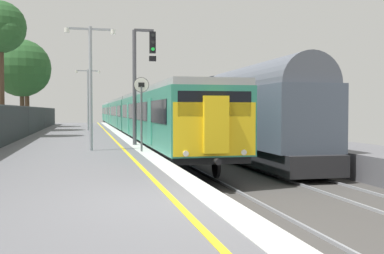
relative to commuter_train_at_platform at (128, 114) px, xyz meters
name	(u,v)px	position (x,y,z in m)	size (l,w,h in m)	color
ground	(328,226)	(0.54, -36.54, -1.88)	(17.40, 110.00, 1.21)	slate
commuter_train_at_platform	(128,114)	(0.00, 0.00, 0.00)	(2.83, 61.46, 3.81)	#2D846B
freight_train_adjacent_track	(220,111)	(4.00, -17.33, 0.31)	(2.60, 24.99, 4.72)	#232326
signal_gantry	(140,73)	(-1.49, -22.87, 2.08)	(1.10, 0.24, 5.39)	#47474C
speed_limit_sign	(141,105)	(-1.85, -26.44, 0.57)	(0.59, 0.08, 2.90)	#59595B
platform_lamp_mid	(91,76)	(-3.77, -25.43, 1.71)	(2.00, 0.20, 4.96)	#93999E
platform_lamp_far	(88,94)	(-3.77, -5.96, 1.68)	(2.00, 0.20, 4.92)	#93999E
background_tree_left	(26,73)	(-9.56, 3.00, 3.98)	(4.54, 4.54, 7.70)	#473323
background_tree_centre	(23,70)	(-8.79, -5.55, 3.55)	(4.53, 4.53, 7.22)	#473323
background_tree_right	(1,30)	(-8.85, -14.88, 5.16)	(3.10, 3.10, 8.15)	#473323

